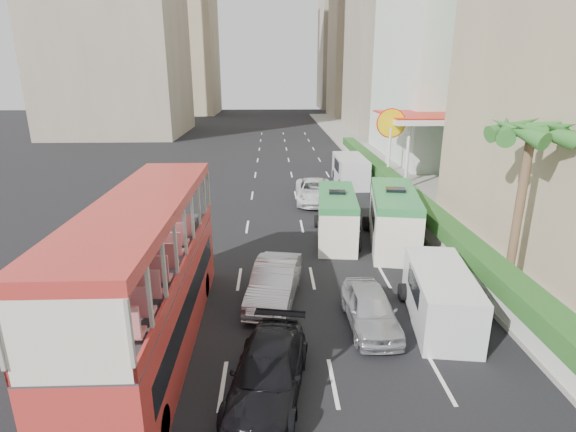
{
  "coord_description": "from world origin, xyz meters",
  "views": [
    {
      "loc": [
        -2.11,
        -12.9,
        8.61
      ],
      "look_at": [
        -1.5,
        4.0,
        3.2
      ],
      "focal_mm": 28.0,
      "sensor_mm": 36.0,
      "label": 1
    }
  ],
  "objects_px": {
    "panel_van_near": "(440,296)",
    "panel_van_far": "(350,171)",
    "car_silver_lane_a": "(275,299)",
    "van_asset": "(314,202)",
    "minibus_near": "(336,216)",
    "double_decker_bus": "(149,277)",
    "car_black": "(268,393)",
    "car_silver_lane_b": "(369,326)",
    "shell_station": "(421,148)",
    "palm_tree": "(519,209)",
    "minibus_far": "(393,218)"
  },
  "relations": [
    {
      "from": "car_silver_lane_a",
      "to": "car_black",
      "type": "xyz_separation_m",
      "value": [
        -0.22,
        -5.46,
        0.0
      ]
    },
    {
      "from": "car_silver_lane_b",
      "to": "van_asset",
      "type": "distance_m",
      "value": 16.24
    },
    {
      "from": "panel_van_near",
      "to": "minibus_near",
      "type": "bearing_deg",
      "value": 114.73
    },
    {
      "from": "car_black",
      "to": "minibus_near",
      "type": "relative_size",
      "value": 0.83
    },
    {
      "from": "double_decker_bus",
      "to": "car_silver_lane_a",
      "type": "relative_size",
      "value": 2.36
    },
    {
      "from": "car_silver_lane_b",
      "to": "palm_tree",
      "type": "distance_m",
      "value": 7.91
    },
    {
      "from": "van_asset",
      "to": "shell_station",
      "type": "bearing_deg",
      "value": 34.11
    },
    {
      "from": "minibus_far",
      "to": "panel_van_far",
      "type": "relative_size",
      "value": 1.16
    },
    {
      "from": "car_black",
      "to": "shell_station",
      "type": "relative_size",
      "value": 0.59
    },
    {
      "from": "panel_van_near",
      "to": "panel_van_far",
      "type": "height_order",
      "value": "panel_van_far"
    },
    {
      "from": "van_asset",
      "to": "shell_station",
      "type": "xyz_separation_m",
      "value": [
        9.18,
        5.75,
        2.75
      ]
    },
    {
      "from": "minibus_near",
      "to": "van_asset",
      "type": "bearing_deg",
      "value": 99.4
    },
    {
      "from": "car_silver_lane_a",
      "to": "van_asset",
      "type": "xyz_separation_m",
      "value": [
        2.88,
        14.15,
        0.0
      ]
    },
    {
      "from": "palm_tree",
      "to": "shell_station",
      "type": "distance_m",
      "value": 19.14
    },
    {
      "from": "minibus_far",
      "to": "panel_van_far",
      "type": "height_order",
      "value": "minibus_far"
    },
    {
      "from": "car_silver_lane_b",
      "to": "shell_station",
      "type": "bearing_deg",
      "value": 67.43
    },
    {
      "from": "panel_van_near",
      "to": "double_decker_bus",
      "type": "bearing_deg",
      "value": -164.25
    },
    {
      "from": "double_decker_bus",
      "to": "car_black",
      "type": "bearing_deg",
      "value": -32.32
    },
    {
      "from": "minibus_far",
      "to": "panel_van_near",
      "type": "height_order",
      "value": "minibus_far"
    },
    {
      "from": "double_decker_bus",
      "to": "minibus_near",
      "type": "xyz_separation_m",
      "value": [
        7.31,
        9.88,
        -1.26
      ]
    },
    {
      "from": "van_asset",
      "to": "shell_station",
      "type": "height_order",
      "value": "shell_station"
    },
    {
      "from": "car_silver_lane_a",
      "to": "panel_van_near",
      "type": "xyz_separation_m",
      "value": [
        5.93,
        -1.77,
        0.97
      ]
    },
    {
      "from": "panel_van_far",
      "to": "car_silver_lane_a",
      "type": "bearing_deg",
      "value": -107.66
    },
    {
      "from": "car_silver_lane_a",
      "to": "palm_tree",
      "type": "distance_m",
      "value": 10.46
    },
    {
      "from": "car_silver_lane_a",
      "to": "panel_van_far",
      "type": "distance_m",
      "value": 20.27
    },
    {
      "from": "car_silver_lane_a",
      "to": "car_black",
      "type": "bearing_deg",
      "value": -82.31
    },
    {
      "from": "double_decker_bus",
      "to": "palm_tree",
      "type": "height_order",
      "value": "palm_tree"
    },
    {
      "from": "double_decker_bus",
      "to": "car_black",
      "type": "height_order",
      "value": "double_decker_bus"
    },
    {
      "from": "car_silver_lane_a",
      "to": "panel_van_near",
      "type": "relative_size",
      "value": 0.97
    },
    {
      "from": "double_decker_bus",
      "to": "van_asset",
      "type": "relative_size",
      "value": 2.02
    },
    {
      "from": "car_black",
      "to": "van_asset",
      "type": "height_order",
      "value": "van_asset"
    },
    {
      "from": "panel_van_far",
      "to": "shell_station",
      "type": "bearing_deg",
      "value": 6.5
    },
    {
      "from": "minibus_far",
      "to": "palm_tree",
      "type": "bearing_deg",
      "value": -44.24
    },
    {
      "from": "minibus_near",
      "to": "panel_van_near",
      "type": "height_order",
      "value": "minibus_near"
    },
    {
      "from": "car_silver_lane_b",
      "to": "panel_van_near",
      "type": "xyz_separation_m",
      "value": [
        2.57,
        0.32,
        0.97
      ]
    },
    {
      "from": "panel_van_far",
      "to": "minibus_far",
      "type": "bearing_deg",
      "value": -89.75
    },
    {
      "from": "van_asset",
      "to": "car_black",
      "type": "bearing_deg",
      "value": -96.92
    },
    {
      "from": "van_asset",
      "to": "minibus_far",
      "type": "bearing_deg",
      "value": -65.81
    },
    {
      "from": "minibus_far",
      "to": "panel_van_near",
      "type": "bearing_deg",
      "value": -82.29
    },
    {
      "from": "van_asset",
      "to": "minibus_near",
      "type": "xyz_separation_m",
      "value": [
        0.49,
        -7.37,
        1.27
      ]
    },
    {
      "from": "car_black",
      "to": "panel_van_near",
      "type": "xyz_separation_m",
      "value": [
        6.15,
        3.69,
        0.97
      ]
    },
    {
      "from": "minibus_near",
      "to": "panel_van_near",
      "type": "bearing_deg",
      "value": -67.72
    },
    {
      "from": "car_silver_lane_a",
      "to": "car_silver_lane_b",
      "type": "xyz_separation_m",
      "value": [
        3.36,
        -2.09,
        0.0
      ]
    },
    {
      "from": "van_asset",
      "to": "palm_tree",
      "type": "relative_size",
      "value": 0.85
    },
    {
      "from": "car_silver_lane_b",
      "to": "double_decker_bus",
      "type": "bearing_deg",
      "value": -173.04
    },
    {
      "from": "double_decker_bus",
      "to": "palm_tree",
      "type": "distance_m",
      "value": 14.39
    },
    {
      "from": "minibus_near",
      "to": "panel_van_near",
      "type": "distance_m",
      "value": 8.93
    },
    {
      "from": "car_black",
      "to": "van_asset",
      "type": "distance_m",
      "value": 19.85
    },
    {
      "from": "car_black",
      "to": "minibus_near",
      "type": "height_order",
      "value": "minibus_near"
    },
    {
      "from": "van_asset",
      "to": "panel_van_near",
      "type": "xyz_separation_m",
      "value": [
        3.05,
        -15.92,
        0.97
      ]
    }
  ]
}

